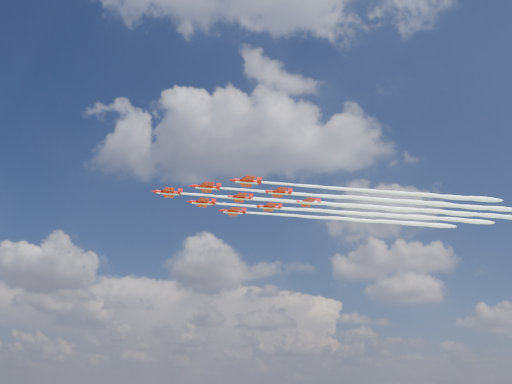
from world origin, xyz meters
TOP-DOWN VIEW (x-y plane):
  - jet_lead at (24.96, 3.14)m, footprint 91.48×33.18m
  - jet_row2_port at (37.52, 0.36)m, footprint 91.48×33.18m
  - jet_row2_starb at (33.42, 12.84)m, footprint 91.48×33.18m
  - jet_row3_port at (50.08, -2.43)m, footprint 91.48×33.18m
  - jet_row3_centre at (45.98, 10.05)m, footprint 91.48×33.18m
  - jet_row3_starb at (41.88, 22.53)m, footprint 91.48×33.18m
  - jet_row4_port at (58.54, 7.26)m, footprint 91.48×33.18m
  - jet_row4_starb at (54.44, 19.74)m, footprint 91.48×33.18m
  - jet_tail at (67.00, 16.96)m, footprint 91.48×33.18m

SIDE VIEW (x-z plane):
  - jet_lead at x=24.96m, z-range 74.36..76.73m
  - jet_row2_port at x=37.52m, z-range 74.36..76.73m
  - jet_row2_starb at x=33.42m, z-range 74.36..76.73m
  - jet_row3_port at x=50.08m, z-range 74.36..76.73m
  - jet_row3_centre at x=45.98m, z-range 74.36..76.73m
  - jet_row3_starb at x=41.88m, z-range 74.36..76.73m
  - jet_row4_port at x=58.54m, z-range 74.36..76.73m
  - jet_row4_starb at x=54.44m, z-range 74.36..76.73m
  - jet_tail at x=67.00m, z-range 74.36..76.73m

